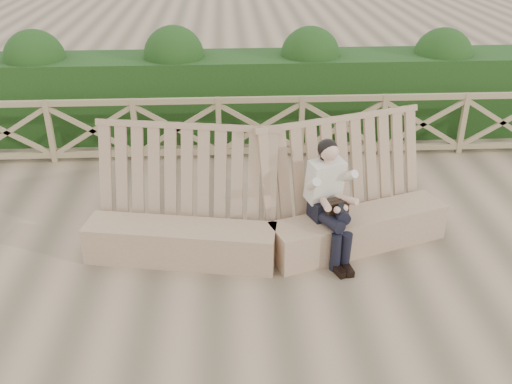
{
  "coord_description": "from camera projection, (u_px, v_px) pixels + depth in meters",
  "views": [
    {
      "loc": [
        -0.58,
        -5.74,
        4.08
      ],
      "look_at": [
        -0.24,
        0.4,
        0.9
      ],
      "focal_mm": 40.0,
      "sensor_mm": 36.0,
      "label": 1
    }
  ],
  "objects": [
    {
      "name": "guardrail",
      "position": [
        260.0,
        127.0,
        9.84
      ],
      "size": [
        10.1,
        0.09,
        1.1
      ],
      "color": "#866F4E",
      "rests_on": "ground"
    },
    {
      "name": "ground",
      "position": [
        277.0,
        271.0,
        6.99
      ],
      "size": [
        60.0,
        60.0,
        0.0
      ],
      "primitive_type": "plane",
      "color": "brown",
      "rests_on": "ground"
    },
    {
      "name": "woman",
      "position": [
        330.0,
        196.0,
        7.0
      ],
      "size": [
        0.58,
        0.97,
        1.53
      ],
      "rotation": [
        0.0,
        0.0,
        0.37
      ],
      "color": "black",
      "rests_on": "ground"
    },
    {
      "name": "hedge",
      "position": [
        256.0,
        95.0,
        10.82
      ],
      "size": [
        12.0,
        1.2,
        1.5
      ],
      "primitive_type": "cube",
      "color": "black",
      "rests_on": "ground"
    },
    {
      "name": "bench",
      "position": [
        271.0,
        222.0,
        7.25
      ],
      "size": [
        4.7,
        1.49,
        1.62
      ],
      "rotation": [
        0.0,
        0.0,
        0.08
      ],
      "color": "#8A6B4F",
      "rests_on": "ground"
    }
  ]
}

